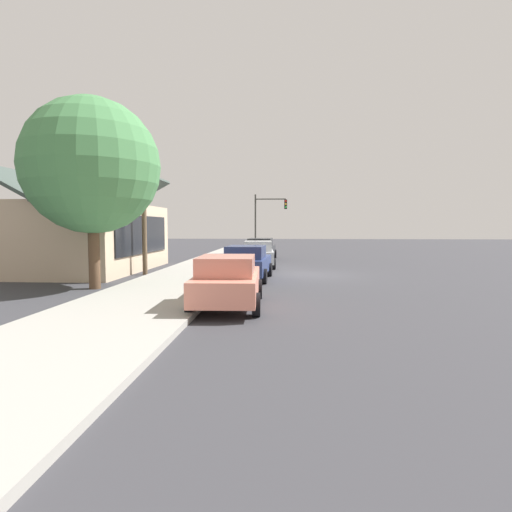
{
  "coord_description": "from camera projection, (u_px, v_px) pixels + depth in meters",
  "views": [
    {
      "loc": [
        -21.25,
        1.1,
        2.47
      ],
      "look_at": [
        0.32,
        2.58,
        0.92
      ],
      "focal_mm": 29.12,
      "sensor_mm": 36.0,
      "label": 1
    }
  ],
  "objects": [
    {
      "name": "car_charcoal",
      "position": [
        261.0,
        249.0,
        30.74
      ],
      "size": [
        4.93,
        2.24,
        1.59
      ],
      "rotation": [
        0.0,
        0.0,
        -0.04
      ],
      "color": "#2D3035",
      "rests_on": "ground"
    },
    {
      "name": "traffic_light_main",
      "position": [
        268.0,
        214.0,
        35.64
      ],
      "size": [
        0.37,
        2.79,
        5.2
      ],
      "color": "#383833",
      "rests_on": "ground"
    },
    {
      "name": "shade_tree",
      "position": [
        92.0,
        166.0,
        16.1
      ],
      "size": [
        5.25,
        5.25,
        7.43
      ],
      "color": "brown",
      "rests_on": "ground"
    },
    {
      "name": "car_silver",
      "position": [
        258.0,
        254.0,
        25.04
      ],
      "size": [
        4.84,
        2.22,
        1.59
      ],
      "rotation": [
        0.0,
        0.0,
        0.06
      ],
      "color": "silver",
      "rests_on": "ground"
    },
    {
      "name": "car_coral",
      "position": [
        228.0,
        281.0,
        12.64
      ],
      "size": [
        4.6,
        2.17,
        1.59
      ],
      "rotation": [
        0.0,
        0.0,
        0.04
      ],
      "color": "#EA8C75",
      "rests_on": "ground"
    },
    {
      "name": "ground_plane",
      "position": [
        306.0,
        275.0,
        21.25
      ],
      "size": [
        120.0,
        120.0,
        0.0
      ],
      "primitive_type": "plane",
      "color": "#38383D"
    },
    {
      "name": "car_navy",
      "position": [
        247.0,
        262.0,
        19.09
      ],
      "size": [
        4.51,
        2.23,
        1.59
      ],
      "rotation": [
        0.0,
        0.0,
        -0.05
      ],
      "color": "navy",
      "rests_on": "ground"
    },
    {
      "name": "utility_pole_wooden",
      "position": [
        144.0,
        197.0,
        20.92
      ],
      "size": [
        1.8,
        0.24,
        7.5
      ],
      "color": "brown",
      "rests_on": "ground"
    },
    {
      "name": "fire_hydrant_red",
      "position": [
        203.0,
        278.0,
        15.84
      ],
      "size": [
        0.22,
        0.22,
        0.71
      ],
      "color": "red",
      "rests_on": "sidewalk_curb"
    },
    {
      "name": "sidewalk_curb",
      "position": [
        198.0,
        272.0,
        21.62
      ],
      "size": [
        60.0,
        4.2,
        0.16
      ],
      "primitive_type": "cube",
      "color": "#A3A099",
      "rests_on": "ground"
    },
    {
      "name": "storefront_building",
      "position": [
        88.0,
        235.0,
        22.97
      ],
      "size": [
        10.31,
        6.57,
        5.46
      ],
      "color": "#CCB293",
      "rests_on": "ground"
    }
  ]
}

